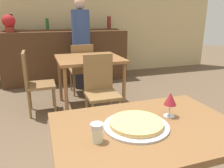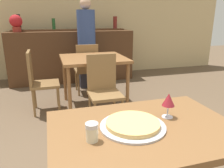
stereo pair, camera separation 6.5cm
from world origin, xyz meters
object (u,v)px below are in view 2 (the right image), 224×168
object	(u,v)px
chair_far_side_left	(38,79)
potted_plant	(16,22)
pizza_tray	(133,125)
wine_glass	(169,100)
chair_far_side_front	(104,86)
person_standing	(87,41)
chair_far_side_back	(87,66)
cheese_shaker	(92,132)

from	to	relation	value
chair_far_side_left	potted_plant	world-z (taller)	potted_plant
pizza_tray	wine_glass	size ratio (longest dim) A/B	2.39
chair_far_side_front	person_standing	world-z (taller)	person_standing
person_standing	pizza_tray	bearing A→B (deg)	-95.31
chair_far_side_back	pizza_tray	distance (m)	2.76
person_standing	chair_far_side_back	bearing A→B (deg)	-101.58
chair_far_side_left	chair_far_side_back	bearing A→B (deg)	-52.84
person_standing	wine_glass	world-z (taller)	person_standing
chair_far_side_left	potted_plant	xyz separation A→B (m)	(-0.38, 1.55, 0.75)
wine_glass	chair_far_side_back	bearing A→B (deg)	91.10
cheese_shaker	wine_glass	xyz separation A→B (m)	(0.51, 0.14, 0.06)
chair_far_side_front	chair_far_side_left	xyz separation A→B (m)	(-0.81, 0.61, 0.00)
cheese_shaker	wine_glass	world-z (taller)	wine_glass
chair_far_side_front	potted_plant	distance (m)	2.58
chair_far_side_left	pizza_tray	distance (m)	2.23
chair_far_side_back	chair_far_side_left	world-z (taller)	same
chair_far_side_left	pizza_tray	world-z (taller)	chair_far_side_left
wine_glass	cheese_shaker	bearing A→B (deg)	-164.79
pizza_tray	cheese_shaker	xyz separation A→B (m)	(-0.25, -0.08, 0.03)
pizza_tray	potted_plant	distance (m)	3.84
pizza_tray	chair_far_side_left	bearing A→B (deg)	105.69
chair_far_side_back	person_standing	size ratio (longest dim) A/B	0.54
pizza_tray	person_standing	world-z (taller)	person_standing
pizza_tray	potted_plant	world-z (taller)	potted_plant
chair_far_side_front	chair_far_side_left	bearing A→B (deg)	142.84
chair_far_side_back	person_standing	xyz separation A→B (m)	(0.08, 0.41, 0.41)
chair_far_side_back	cheese_shaker	xyz separation A→B (m)	(-0.46, -2.82, 0.28)
person_standing	wine_glass	bearing A→B (deg)	-90.59
chair_far_side_back	potted_plant	xyz separation A→B (m)	(-1.19, 0.94, 0.75)
cheese_shaker	potted_plant	xyz separation A→B (m)	(-0.73, 3.75, 0.47)
chair_far_side_back	cheese_shaker	world-z (taller)	chair_far_side_back
pizza_tray	chair_far_side_back	bearing A→B (deg)	85.64
chair_far_side_left	pizza_tray	xyz separation A→B (m)	(0.60, -2.13, 0.25)
chair_far_side_front	person_standing	xyz separation A→B (m)	(0.08, 1.63, 0.41)
person_standing	wine_glass	size ratio (longest dim) A/B	10.66
cheese_shaker	person_standing	distance (m)	3.27
pizza_tray	potted_plant	size ratio (longest dim) A/B	1.16
chair_far_side_left	chair_far_side_front	bearing A→B (deg)	-127.16
pizza_tray	cheese_shaker	distance (m)	0.27
pizza_tray	wine_glass	bearing A→B (deg)	13.58
chair_far_side_left	wine_glass	distance (m)	2.26
chair_far_side_front	chair_far_side_back	xyz separation A→B (m)	(-0.00, 1.22, 0.00)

